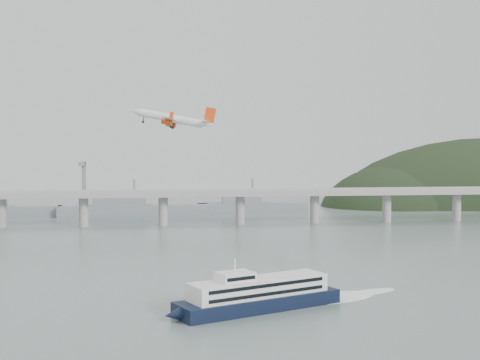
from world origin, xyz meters
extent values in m
plane|color=slate|center=(0.00, 0.00, 0.00)|extent=(900.00, 900.00, 0.00)
cube|color=#969693|center=(0.00, 200.00, 20.00)|extent=(800.00, 22.00, 2.20)
cube|color=#969693|center=(0.00, 189.50, 22.00)|extent=(800.00, 0.60, 1.80)
cube|color=#969693|center=(0.00, 210.50, 22.00)|extent=(800.00, 0.60, 1.80)
cylinder|color=#969693|center=(-130.00, 200.00, 9.50)|extent=(6.00, 6.00, 21.00)
cylinder|color=#969693|center=(-80.00, 200.00, 9.50)|extent=(6.00, 6.00, 21.00)
cylinder|color=#969693|center=(-30.00, 200.00, 9.50)|extent=(6.00, 6.00, 21.00)
cylinder|color=#969693|center=(20.00, 200.00, 9.50)|extent=(6.00, 6.00, 21.00)
cylinder|color=#969693|center=(70.00, 200.00, 9.50)|extent=(6.00, 6.00, 21.00)
cylinder|color=#969693|center=(120.00, 200.00, 9.50)|extent=(6.00, 6.00, 21.00)
cylinder|color=#969693|center=(170.00, 200.00, 9.50)|extent=(6.00, 6.00, 21.00)
ellipsoid|color=black|center=(175.00, 320.00, -12.00)|extent=(140.00, 110.00, 96.00)
cube|color=slate|center=(-50.00, 265.00, 4.00)|extent=(110.55, 21.43, 8.00)
cube|color=slate|center=(-61.00, 265.00, 12.00)|extent=(39.01, 16.73, 8.00)
cylinder|color=slate|center=(-50.00, 265.00, 20.00)|extent=(1.60, 1.60, 14.00)
cube|color=slate|center=(40.00, 275.00, 4.00)|extent=(85.00, 13.60, 8.00)
cube|color=slate|center=(31.50, 275.00, 12.00)|extent=(29.75, 11.90, 8.00)
cylinder|color=slate|center=(40.00, 275.00, 20.00)|extent=(1.60, 1.60, 14.00)
cube|color=slate|center=(-90.00, 300.00, 20.00)|extent=(3.00, 3.00, 40.00)
cube|color=slate|center=(-90.00, 290.00, 38.00)|extent=(3.00, 28.00, 3.00)
cube|color=black|center=(-4.80, -22.27, 2.13)|extent=(54.08, 32.86, 4.27)
cone|color=black|center=(-31.26, -33.66, 2.13)|extent=(6.59, 6.03, 4.27)
cube|color=silver|center=(-4.80, -22.27, 6.94)|extent=(45.39, 27.52, 5.34)
cube|color=black|center=(-2.67, -27.22, 8.32)|extent=(37.32, 16.19, 1.07)
cube|color=black|center=(-2.67, -27.22, 5.76)|extent=(37.32, 16.19, 1.07)
cube|color=black|center=(-6.93, -17.32, 8.32)|extent=(37.32, 16.19, 1.07)
cube|color=black|center=(-6.93, -17.32, 5.76)|extent=(37.32, 16.19, 1.07)
cube|color=silver|center=(-12.64, -25.65, 10.99)|extent=(12.76, 11.08, 2.77)
cube|color=black|center=(-11.14, -29.13, 10.99)|extent=(8.87, 3.92, 1.07)
cylinder|color=silver|center=(-12.64, -25.65, 14.41)|extent=(0.70, 0.70, 4.27)
ellipsoid|color=white|center=(22.65, -10.46, 0.05)|extent=(34.31, 26.27, 0.21)
ellipsoid|color=white|center=(36.37, -4.55, 0.05)|extent=(24.21, 16.17, 0.21)
cylinder|color=white|center=(-27.98, 85.15, 63.40)|extent=(29.70, 11.20, 9.27)
cone|color=white|center=(-44.21, 88.51, 66.55)|extent=(5.66, 4.87, 4.55)
cone|color=white|center=(-11.14, 81.69, 60.67)|extent=(6.39, 4.67, 4.75)
cube|color=white|center=(-27.17, 84.93, 62.17)|extent=(12.06, 36.19, 3.19)
cube|color=white|center=(-12.01, 81.91, 61.59)|extent=(5.74, 13.07, 1.54)
cube|color=#E5440F|center=(-10.33, 81.75, 64.81)|extent=(5.96, 1.40, 7.63)
cylinder|color=#E5440F|center=(-27.86, 90.90, 60.72)|extent=(5.26, 3.55, 3.23)
cylinder|color=black|center=(-29.99, 91.35, 61.13)|extent=(1.31, 2.50, 2.46)
cube|color=white|center=(-27.66, 90.92, 61.76)|extent=(2.83, 0.80, 1.75)
cylinder|color=#E5440F|center=(-30.10, 79.54, 61.32)|extent=(5.26, 3.55, 3.23)
cylinder|color=black|center=(-32.23, 79.98, 61.73)|extent=(1.31, 2.50, 2.46)
cube|color=white|center=(-29.89, 79.55, 62.35)|extent=(2.83, 0.80, 1.75)
cylinder|color=black|center=(-27.01, 87.59, 60.17)|extent=(0.93, 0.48, 2.57)
cylinder|color=black|center=(-27.23, 87.57, 59.03)|extent=(1.42, 0.66, 1.38)
cylinder|color=black|center=(-28.07, 82.21, 60.45)|extent=(0.93, 0.48, 2.57)
cylinder|color=black|center=(-28.29, 82.20, 59.31)|extent=(1.42, 0.66, 1.38)
cylinder|color=black|center=(-40.73, 87.63, 62.87)|extent=(0.93, 0.48, 2.57)
cylinder|color=black|center=(-40.95, 87.62, 61.73)|extent=(1.42, 0.66, 1.38)
cube|color=#E5440F|center=(-21.44, 102.09, 62.10)|extent=(2.15, 0.58, 2.81)
cube|color=#E5440F|center=(-28.36, 66.96, 63.94)|extent=(2.15, 0.58, 2.81)
camera|label=1|loc=(-36.92, -213.67, 48.77)|focal=48.00mm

